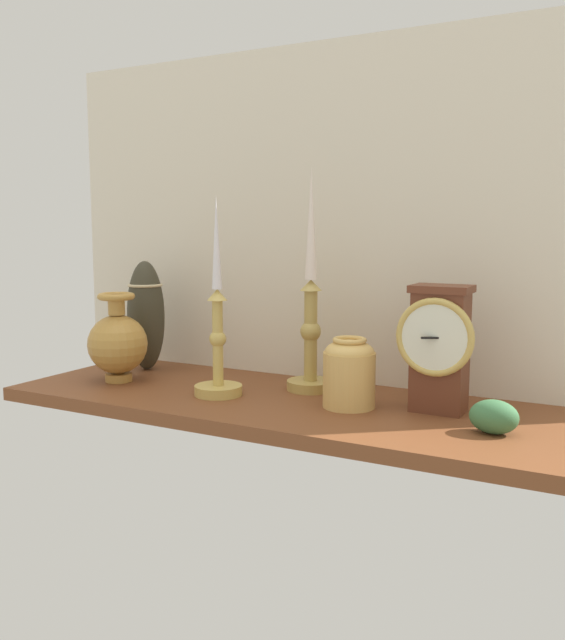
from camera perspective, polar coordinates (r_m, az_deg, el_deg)
The scene contains 9 objects.
ground_plane at distance 122.90cm, azimuth -0.14°, elevation -7.03°, with size 100.00×36.00×2.40cm, color brown.
back_wall at distance 135.47cm, azimuth 3.62°, elevation 8.72°, with size 120.00×2.00×65.00cm, color beige.
mantel_clock at distance 114.14cm, azimuth 12.87°, elevation -2.13°, with size 12.69×8.50×20.83cm.
candlestick_tall_left at distance 126.32cm, azimuth 2.36°, elevation -0.09°, with size 8.80×8.80×41.06cm.
candlestick_tall_center at distance 123.29cm, azimuth -5.40°, elevation -1.81°, with size 8.64×8.64×35.73cm.
brass_vase_bulbous at distance 137.95cm, azimuth -13.53°, elevation -1.81°, with size 11.60×11.60×17.45cm.
brass_vase_jar at distance 115.76cm, azimuth 5.57°, elevation -4.24°, with size 8.80×8.80×11.87cm.
tall_ceramic_vase at distance 147.76cm, azimuth -11.27°, elevation 0.41°, with size 7.83×7.83×23.13cm.
ivy_sprig at distance 105.97cm, azimuth 17.14°, elevation -7.69°, with size 7.18×5.03×5.09cm.
Camera 1 is at (56.51, -104.59, 29.99)cm, focal length 38.54 mm.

